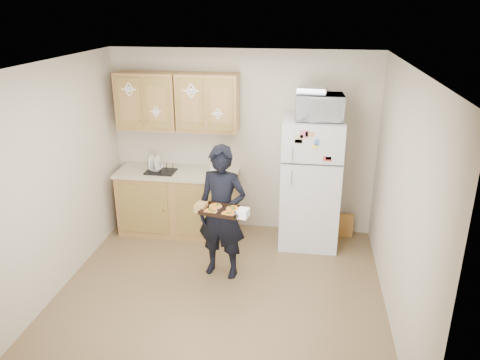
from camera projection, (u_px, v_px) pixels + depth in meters
name	position (u px, v px, depth m)	size (l,w,h in m)	color
floor	(219.00, 296.00, 5.19)	(3.60, 3.60, 0.00)	brown
ceiling	(215.00, 66.00, 4.30)	(3.60, 3.60, 0.00)	silver
wall_back	(242.00, 143.00, 6.41)	(3.60, 0.04, 2.50)	#C2B49D
wall_front	(164.00, 293.00, 3.08)	(3.60, 0.04, 2.50)	#C2B49D
wall_left	(52.00, 182.00, 4.99)	(0.04, 3.60, 2.50)	#C2B49D
wall_right	(401.00, 202.00, 4.49)	(0.04, 3.60, 2.50)	#C2B49D
refrigerator	(311.00, 183.00, 6.08)	(0.75, 0.70, 1.70)	silver
base_cabinet	(179.00, 203.00, 6.52)	(1.60, 0.60, 0.86)	brown
countertop	(177.00, 173.00, 6.36)	(1.64, 0.64, 0.04)	tan
upper_cab_left	(147.00, 101.00, 6.21)	(0.80, 0.33, 0.75)	brown
upper_cab_right	(208.00, 103.00, 6.09)	(0.80, 0.33, 0.75)	brown
cereal_box	(345.00, 225.00, 6.47)	(0.20, 0.07, 0.32)	#E7BE51
person	(222.00, 213.00, 5.35)	(0.58, 0.38, 1.58)	black
baking_tray	(222.00, 211.00, 5.01)	(0.42, 0.31, 0.04)	black
pizza_front_left	(211.00, 211.00, 4.97)	(0.14, 0.14, 0.02)	orange
pizza_front_right	(228.00, 213.00, 4.92)	(0.14, 0.14, 0.02)	orange
pizza_back_left	(216.00, 206.00, 5.10)	(0.14, 0.14, 0.02)	orange
pizza_back_right	(233.00, 208.00, 5.04)	(0.14, 0.14, 0.02)	orange
microwave	(319.00, 107.00, 5.67)	(0.57, 0.39, 0.32)	silver
foil_pan	(312.00, 90.00, 5.64)	(0.35, 0.24, 0.07)	silver
dish_rack	(160.00, 167.00, 6.29)	(0.39, 0.29, 0.16)	black
bowl	(155.00, 169.00, 6.31)	(0.20, 0.20, 0.05)	silver
soap_bottle	(214.00, 168.00, 6.19)	(0.09, 0.09, 0.20)	silver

